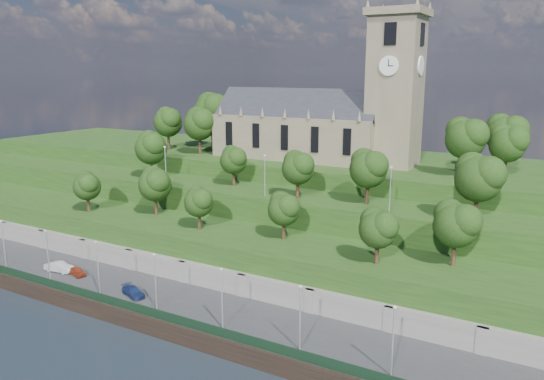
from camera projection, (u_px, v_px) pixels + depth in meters
The scene contains 17 objects.
ground at pixel (156, 336), 63.69m from camera, with size 320.00×320.00×0.00m, color black.
promenade at pixel (187, 310), 68.56m from camera, with size 160.00×12.00×2.00m, color #2D2D30.
quay_wall at pixel (156, 328), 63.41m from camera, with size 160.00×0.50×2.20m, color black.
fence at pixel (159, 314), 63.63m from camera, with size 160.00×0.10×1.20m, color black.
retaining_wall at pixel (214, 283), 73.31m from camera, with size 160.00×2.10×5.00m.
embankment_lower at pixel (238, 260), 78.10m from camera, with size 160.00×12.00×8.00m, color #1E3C14.
embankment_upper at pixel (274, 228), 87.00m from camera, with size 160.00×10.00×12.00m, color #1E3C14.
hilltop at pixel (326, 194), 104.50m from camera, with size 160.00×32.00×15.00m, color #1E3C14.
church at pixel (323, 119), 97.42m from camera, with size 38.60×12.35×27.60m.
trees_lower at pixel (253, 202), 75.18m from camera, with size 64.07×9.07×8.12m.
trees_upper at pixel (302, 162), 81.05m from camera, with size 62.66×8.31×8.99m.
trees_hilltop at pixel (300, 123), 98.83m from camera, with size 71.60×16.28×11.85m.
lamp_posts_promenade at pixel (155, 277), 65.39m from camera, with size 60.36×0.36×7.41m.
lamp_posts_upper at pixel (265, 172), 82.29m from camera, with size 40.36×0.36×6.56m.
car_left at pixel (77, 271), 77.33m from camera, with size 1.42×3.53×1.20m, color maroon.
car_middle at pixel (59, 267), 78.67m from camera, with size 1.60×4.59×1.51m, color #9B9A9E.
car_right at pixel (133, 292), 70.18m from camera, with size 1.71×4.19×1.22m, color #16234D.
Camera 1 is at (40.82, -43.86, 31.16)m, focal length 35.00 mm.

